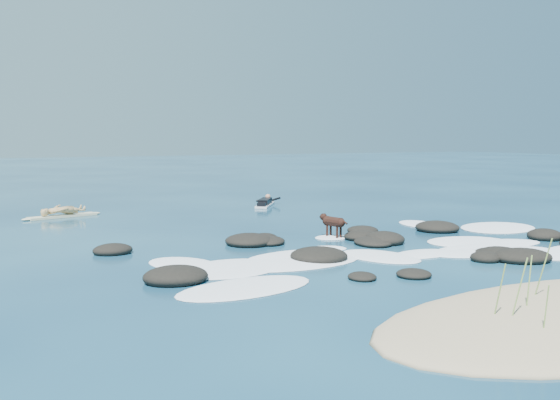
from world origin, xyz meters
TOP-DOWN VIEW (x-y plane):
  - ground at (0.00, 0.00)m, footprint 160.00×160.00m
  - reef_rocks at (0.75, -1.37)m, footprint 13.36×7.04m
  - breaking_foam at (0.70, -1.67)m, footprint 14.49×8.15m
  - standing_surfer_rig at (-6.44, 9.74)m, footprint 3.06×1.24m
  - paddling_surfer_rig at (2.16, 9.80)m, footprint 1.87×2.35m
  - dog at (0.24, 0.93)m, footprint 0.50×1.18m

SIDE VIEW (x-z plane):
  - ground at x=0.00m, z-range 0.00..0.00m
  - breaking_foam at x=0.70m, z-range -0.05..0.07m
  - reef_rocks at x=0.75m, z-range -0.13..0.33m
  - paddling_surfer_rig at x=2.16m, z-range -0.07..0.38m
  - dog at x=0.24m, z-range 0.12..0.88m
  - standing_surfer_rig at x=-6.44m, z-range -0.19..1.58m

